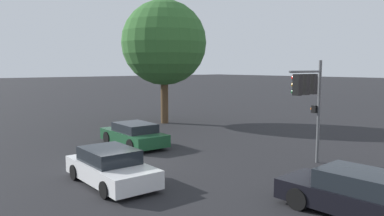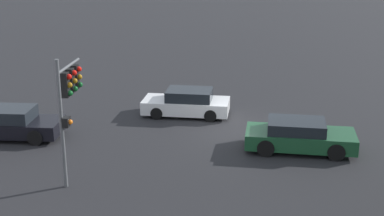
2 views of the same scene
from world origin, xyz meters
name	(u,v)px [view 2 (image 2 of 2)]	position (x,y,z in m)	size (l,w,h in m)	color
ground_plane	(230,130)	(0.00, 0.00, 0.00)	(300.00, 300.00, 0.00)	black
traffic_signal	(69,91)	(5.56, 5.89, 3.34)	(0.60, 2.54, 4.71)	#515456
crossing_car_0	(299,136)	(-3.03, 2.17, 0.64)	(4.64, 2.19, 1.31)	#194728
crossing_car_1	(187,103)	(2.29, -2.04, 0.63)	(4.38, 2.08, 1.34)	silver
crossing_car_2	(11,123)	(9.76, 2.09, 0.66)	(4.52, 2.15, 1.37)	black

